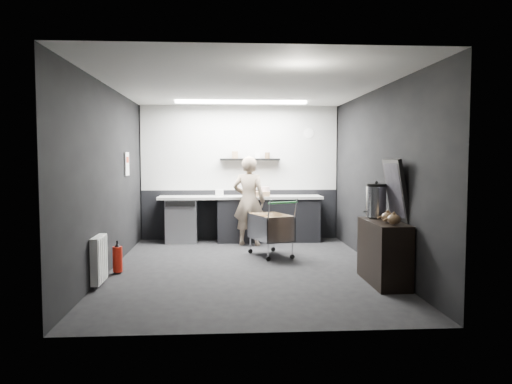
{
  "coord_description": "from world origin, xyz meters",
  "views": [
    {
      "loc": [
        -0.33,
        -7.36,
        1.66
      ],
      "look_at": [
        0.18,
        0.4,
        1.12
      ],
      "focal_mm": 35.0,
      "sensor_mm": 36.0,
      "label": 1
    }
  ],
  "objects": [
    {
      "name": "fire_extinguisher",
      "position": [
        -1.85,
        -0.21,
        0.22
      ],
      "size": [
        0.14,
        0.14,
        0.45
      ],
      "color": "#AB170B",
      "rests_on": "floor"
    },
    {
      "name": "ceiling",
      "position": [
        0.0,
        0.0,
        2.7
      ],
      "size": [
        5.5,
        5.5,
        0.0
      ],
      "primitive_type": "plane",
      "rotation": [
        3.14,
        0.0,
        0.0
      ],
      "color": "silver",
      "rests_on": "wall_back"
    },
    {
      "name": "pink_tub",
      "position": [
        0.49,
        2.42,
        0.99
      ],
      "size": [
        0.18,
        0.18,
        0.18
      ],
      "primitive_type": "cylinder",
      "color": "silver",
      "rests_on": "prep_counter"
    },
    {
      "name": "wall_right",
      "position": [
        2.0,
        0.0,
        1.35
      ],
      "size": [
        0.0,
        5.5,
        5.5
      ],
      "primitive_type": "plane",
      "rotation": [
        1.57,
        0.0,
        -1.57
      ],
      "color": "black",
      "rests_on": "floor"
    },
    {
      "name": "wall_front",
      "position": [
        0.0,
        -2.75,
        1.35
      ],
      "size": [
        5.5,
        0.0,
        5.5
      ],
      "primitive_type": "plane",
      "rotation": [
        -1.57,
        0.0,
        0.0
      ],
      "color": "black",
      "rests_on": "floor"
    },
    {
      "name": "floor",
      "position": [
        0.0,
        0.0,
        0.0
      ],
      "size": [
        5.5,
        5.5,
        0.0
      ],
      "primitive_type": "plane",
      "color": "black",
      "rests_on": "ground"
    },
    {
      "name": "poster_red_band",
      "position": [
        -1.98,
        1.3,
        1.62
      ],
      "size": [
        0.02,
        0.22,
        0.1
      ],
      "primitive_type": "cube",
      "color": "#B53016",
      "rests_on": "poster"
    },
    {
      "name": "floating_shelf",
      "position": [
        0.2,
        2.62,
        1.62
      ],
      "size": [
        1.2,
        0.22,
        0.04
      ],
      "primitive_type": "cube",
      "color": "black",
      "rests_on": "wall_back"
    },
    {
      "name": "wall_clock",
      "position": [
        1.4,
        2.72,
        2.15
      ],
      "size": [
        0.2,
        0.03,
        0.2
      ],
      "primitive_type": "cylinder",
      "rotation": [
        1.57,
        0.0,
        0.0
      ],
      "color": "white",
      "rests_on": "wall_back"
    },
    {
      "name": "sideboard",
      "position": [
        1.79,
        -0.96,
        0.53
      ],
      "size": [
        0.47,
        1.1,
        1.64
      ],
      "color": "black",
      "rests_on": "floor"
    },
    {
      "name": "white_container",
      "position": [
        -0.41,
        2.37,
        0.97
      ],
      "size": [
        0.16,
        0.13,
        0.14
      ],
      "primitive_type": "cube",
      "rotation": [
        0.0,
        0.0,
        0.01
      ],
      "color": "white",
      "rests_on": "prep_counter"
    },
    {
      "name": "wall_back",
      "position": [
        0.0,
        2.75,
        1.35
      ],
      "size": [
        5.5,
        0.0,
        5.5
      ],
      "primitive_type": "plane",
      "rotation": [
        1.57,
        0.0,
        0.0
      ],
      "color": "black",
      "rests_on": "floor"
    },
    {
      "name": "dado_panel",
      "position": [
        0.0,
        2.73,
        0.5
      ],
      "size": [
        3.95,
        0.02,
        1.0
      ],
      "primitive_type": "cube",
      "color": "black",
      "rests_on": "wall_back"
    },
    {
      "name": "cardboard_box",
      "position": [
        0.33,
        2.37,
        0.95
      ],
      "size": [
        0.47,
        0.36,
        0.09
      ],
      "primitive_type": "cube",
      "rotation": [
        0.0,
        0.0,
        0.01
      ],
      "color": "#93714E",
      "rests_on": "prep_counter"
    },
    {
      "name": "shopping_cart",
      "position": [
        0.46,
        0.91,
        0.45
      ],
      "size": [
        0.79,
        1.04,
        0.96
      ],
      "color": "silver",
      "rests_on": "floor"
    },
    {
      "name": "kitchen_wall_panel",
      "position": [
        0.0,
        2.73,
        1.85
      ],
      "size": [
        3.95,
        0.02,
        1.7
      ],
      "primitive_type": "cube",
      "color": "beige",
      "rests_on": "wall_back"
    },
    {
      "name": "wall_left",
      "position": [
        -2.0,
        0.0,
        1.35
      ],
      "size": [
        0.0,
        5.5,
        5.5
      ],
      "primitive_type": "plane",
      "rotation": [
        1.57,
        0.0,
        1.57
      ],
      "color": "black",
      "rests_on": "floor"
    },
    {
      "name": "poster",
      "position": [
        -1.98,
        1.3,
        1.55
      ],
      "size": [
        0.02,
        0.3,
        0.4
      ],
      "primitive_type": "cube",
      "color": "white",
      "rests_on": "wall_left"
    },
    {
      "name": "person",
      "position": [
        0.15,
        1.97,
        0.84
      ],
      "size": [
        0.7,
        0.56,
        1.68
      ],
      "primitive_type": "imported",
      "rotation": [
        0.0,
        0.0,
        2.86
      ],
      "color": "beige",
      "rests_on": "floor"
    },
    {
      "name": "prep_counter",
      "position": [
        0.14,
        2.42,
        0.46
      ],
      "size": [
        3.2,
        0.61,
        0.9
      ],
      "color": "black",
      "rests_on": "floor"
    },
    {
      "name": "ceiling_strip",
      "position": [
        0.0,
        1.85,
        2.67
      ],
      "size": [
        2.4,
        0.2,
        0.04
      ],
      "primitive_type": "cube",
      "color": "white",
      "rests_on": "ceiling"
    },
    {
      "name": "radiator",
      "position": [
        -1.94,
        -0.9,
        0.35
      ],
      "size": [
        0.1,
        0.5,
        0.6
      ],
      "primitive_type": "cube",
      "color": "white",
      "rests_on": "wall_left"
    }
  ]
}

